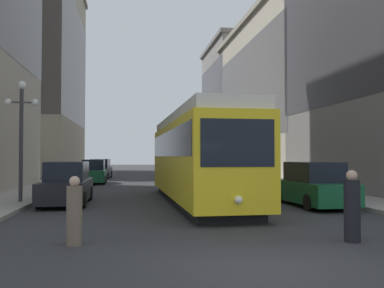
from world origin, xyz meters
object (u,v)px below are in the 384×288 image
object	(u,v)px
parked_car_left_near	(94,172)
pedestrian_crossing_far	(74,213)
streetcar	(196,155)
parked_car_left_mid	(67,184)
pedestrian_crossing_near	(352,208)
parked_car_right_far	(313,186)
parked_car_left_far	(100,169)
lamp_post_left_near	(21,121)
transit_bus	(203,158)

from	to	relation	value
parked_car_left_near	pedestrian_crossing_far	bearing A→B (deg)	-87.16
streetcar	parked_car_left_mid	size ratio (longest dim) A/B	2.75
pedestrian_crossing_near	parked_car_left_mid	bearing A→B (deg)	-135.33
streetcar	pedestrian_crossing_near	world-z (taller)	streetcar
pedestrian_crossing_near	pedestrian_crossing_far	bearing A→B (deg)	-90.78
parked_car_right_far	pedestrian_crossing_far	size ratio (longest dim) A/B	3.01
parked_car_left_near	pedestrian_crossing_near	xyz separation A→B (m)	(7.93, -23.41, -0.04)
parked_car_left_near	parked_car_right_far	world-z (taller)	same
parked_car_left_mid	pedestrian_crossing_near	size ratio (longest dim) A/B	2.89
parked_car_left_mid	parked_car_left_far	size ratio (longest dim) A/B	0.99
parked_car_left_far	pedestrian_crossing_near	distance (m)	32.07
parked_car_right_far	parked_car_left_far	distance (m)	26.11
parked_car_right_far	lamp_post_left_near	size ratio (longest dim) A/B	0.94
pedestrian_crossing_near	parked_car_left_far	bearing A→B (deg)	-161.32
streetcar	pedestrian_crossing_near	bearing A→B (deg)	-76.79
transit_bus	parked_car_left_far	bearing A→B (deg)	154.62
pedestrian_crossing_near	pedestrian_crossing_far	world-z (taller)	pedestrian_crossing_near
parked_car_right_far	transit_bus	bearing A→B (deg)	-87.14
parked_car_left_far	pedestrian_crossing_near	size ratio (longest dim) A/B	2.91
streetcar	pedestrian_crossing_far	distance (m)	9.58
transit_bus	parked_car_right_far	world-z (taller)	transit_bus
transit_bus	pedestrian_crossing_near	distance (m)	26.52
transit_bus	pedestrian_crossing_far	distance (m)	27.01
transit_bus	parked_car_right_far	size ratio (longest dim) A/B	2.67
transit_bus	parked_car_left_far	distance (m)	10.18
pedestrian_crossing_near	lamp_post_left_near	bearing A→B (deg)	-129.07
streetcar	pedestrian_crossing_far	xyz separation A→B (m)	(-4.22, -8.49, -1.36)
parked_car_left_far	lamp_post_left_near	size ratio (longest dim) A/B	0.98
parked_car_right_far	lamp_post_left_near	distance (m)	12.56
streetcar	parked_car_left_near	size ratio (longest dim) A/B	3.05
streetcar	transit_bus	xyz separation A→B (m)	(3.41, 17.39, -0.15)
parked_car_left_near	parked_car_right_far	distance (m)	19.28
parked_car_right_far	pedestrian_crossing_far	distance (m)	10.87
parked_car_left_far	pedestrian_crossing_near	xyz separation A→B (m)	(7.93, -31.07, -0.04)
parked_car_left_near	pedestrian_crossing_far	xyz separation A→B (m)	(1.39, -22.83, -0.10)
parked_car_left_mid	parked_car_right_far	xyz separation A→B (m)	(10.16, -2.33, -0.00)
parked_car_left_near	parked_car_right_far	xyz separation A→B (m)	(10.16, -16.39, 0.00)
pedestrian_crossing_near	pedestrian_crossing_far	size ratio (longest dim) A/B	1.08
parked_car_left_near	pedestrian_crossing_far	size ratio (longest dim) A/B	2.81
parked_car_left_mid	parked_car_right_far	world-z (taller)	same
parked_car_right_far	pedestrian_crossing_near	xyz separation A→B (m)	(-2.22, -7.02, -0.04)
parked_car_left_near	parked_car_left_far	bearing A→B (deg)	89.34
streetcar	parked_car_left_far	size ratio (longest dim) A/B	2.73
pedestrian_crossing_near	pedestrian_crossing_far	xyz separation A→B (m)	(-6.54, 0.59, -0.06)
pedestrian_crossing_near	lamp_post_left_near	world-z (taller)	lamp_post_left_near
parked_car_right_far	pedestrian_crossing_near	world-z (taller)	parked_car_right_far
parked_car_right_far	pedestrian_crossing_near	size ratio (longest dim) A/B	2.79
pedestrian_crossing_far	parked_car_left_far	bearing A→B (deg)	138.48
transit_bus	parked_car_left_far	xyz separation A→B (m)	(-9.02, 4.60, -1.10)
parked_car_left_far	lamp_post_left_near	bearing A→B (deg)	-91.75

